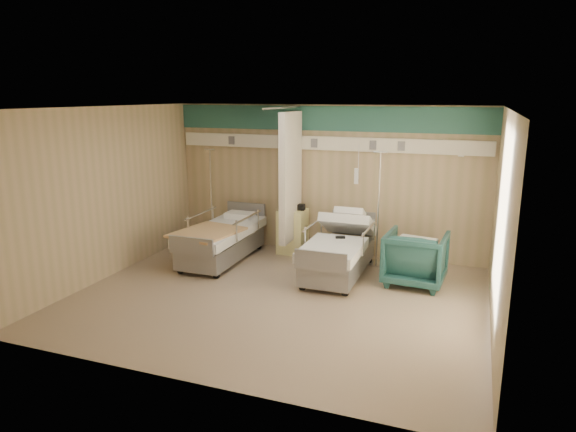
% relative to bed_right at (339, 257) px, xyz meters
% --- Properties ---
extents(ground, '(6.00, 5.00, 0.00)m').
position_rel_bed_right_xyz_m(ground, '(-0.60, -1.30, -0.32)').
color(ground, gray).
rests_on(ground, ground).
extents(room_walls, '(6.04, 5.04, 2.82)m').
position_rel_bed_right_xyz_m(room_walls, '(-0.63, -1.05, 1.55)').
color(room_walls, tan).
rests_on(room_walls, ground).
extents(bed_right, '(1.00, 2.16, 0.63)m').
position_rel_bed_right_xyz_m(bed_right, '(0.00, 0.00, 0.00)').
color(bed_right, white).
rests_on(bed_right, ground).
extents(bed_left, '(1.00, 2.16, 0.63)m').
position_rel_bed_right_xyz_m(bed_left, '(-2.20, 0.00, 0.00)').
color(bed_left, white).
rests_on(bed_left, ground).
extents(bedside_cabinet, '(0.50, 0.48, 0.85)m').
position_rel_bed_right_xyz_m(bedside_cabinet, '(-1.15, 0.90, 0.11)').
color(bedside_cabinet, '#F6EF99').
rests_on(bedside_cabinet, ground).
extents(visitor_armchair, '(0.98, 1.01, 0.86)m').
position_rel_bed_right_xyz_m(visitor_armchair, '(1.26, 0.00, 0.12)').
color(visitor_armchair, '#1C4848').
rests_on(visitor_armchair, ground).
extents(waffle_blanket, '(0.67, 0.62, 0.07)m').
position_rel_bed_right_xyz_m(waffle_blanket, '(1.25, -0.04, 0.58)').
color(waffle_blanket, silver).
rests_on(waffle_blanket, visitor_armchair).
extents(iv_stand_right, '(0.36, 0.36, 2.03)m').
position_rel_bed_right_xyz_m(iv_stand_right, '(0.50, 0.77, 0.10)').
color(iv_stand_right, silver).
rests_on(iv_stand_right, ground).
extents(iv_stand_left, '(0.35, 0.35, 1.93)m').
position_rel_bed_right_xyz_m(iv_stand_left, '(-2.90, 0.92, 0.08)').
color(iv_stand_left, silver).
rests_on(iv_stand_left, ground).
extents(call_remote, '(0.17, 0.12, 0.04)m').
position_rel_bed_right_xyz_m(call_remote, '(0.01, 0.04, 0.33)').
color(call_remote, black).
rests_on(call_remote, bed_right).
extents(tan_blanket, '(1.11, 1.31, 0.04)m').
position_rel_bed_right_xyz_m(tan_blanket, '(-2.24, -0.46, 0.34)').
color(tan_blanket, tan).
rests_on(tan_blanket, bed_left).
extents(toiletry_bag, '(0.21, 0.15, 0.11)m').
position_rel_bed_right_xyz_m(toiletry_bag, '(-1.02, 0.92, 0.59)').
color(toiletry_bag, black).
rests_on(toiletry_bag, bedside_cabinet).
extents(white_cup, '(0.11, 0.11, 0.12)m').
position_rel_bed_right_xyz_m(white_cup, '(-1.35, 0.96, 0.59)').
color(white_cup, white).
rests_on(white_cup, bedside_cabinet).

